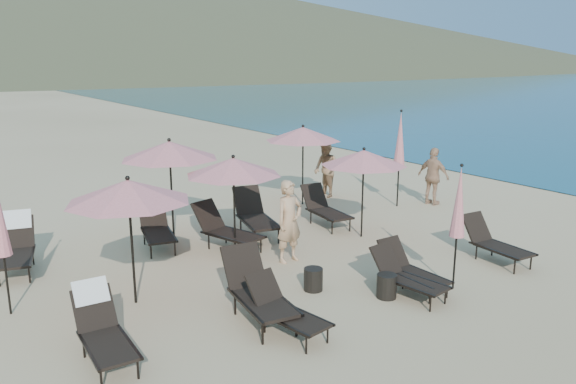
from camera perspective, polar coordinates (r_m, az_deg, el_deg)
ground at (r=11.10m, az=9.23°, el=-9.21°), size 800.00×800.00×0.00m
volcanic_headland at (r=320.54m, az=-20.96°, el=16.60°), size 690.00×690.00×55.00m
lounger_0 at (r=8.72m, az=-18.39°, el=-12.89°), size 0.65×1.63×1.00m
lounger_1 at (r=9.46m, az=-3.16°, el=-9.92°), size 0.95×1.92×1.06m
lounger_2 at (r=9.01m, az=-0.30°, el=-11.83°), size 0.80×1.56×0.85m
lounger_3 at (r=10.53m, az=11.89°, el=-8.30°), size 0.76×1.54×0.85m
lounger_4 at (r=10.87m, az=12.36°, el=-7.61°), size 0.58×1.47×0.85m
lounger_5 at (r=12.79m, az=20.23°, el=-4.77°), size 0.73×1.63×0.91m
lounger_6 at (r=12.81m, az=-25.86°, el=-4.85°), size 1.03×1.85×1.09m
lounger_7 at (r=13.24m, az=-13.20°, el=-3.58°), size 0.97×1.76×0.95m
lounger_8 at (r=12.84m, az=-6.38°, el=-3.71°), size 1.16×1.88×1.01m
lounger_9 at (r=13.79m, az=-3.36°, el=-2.33°), size 1.11×1.96×1.07m
lounger_10 at (r=14.60m, az=3.74°, el=-1.63°), size 0.82×1.74×0.97m
umbrella_open_0 at (r=9.91m, az=-15.91°, el=0.09°), size 2.15×2.15×2.31m
umbrella_open_1 at (r=12.04m, az=-5.57°, el=2.58°), size 2.09×2.09×2.25m
umbrella_open_2 at (r=13.38m, az=7.70°, el=3.45°), size 2.05×2.05×2.20m
umbrella_open_3 at (r=13.27m, az=-11.95°, el=4.17°), size 2.28×2.28×2.46m
umbrella_open_4 at (r=16.34m, az=1.53°, el=5.91°), size 2.21×2.21×2.38m
umbrella_closed_0 at (r=10.70m, az=16.98°, el=-1.06°), size 0.28×0.28×2.40m
umbrella_closed_1 at (r=16.44m, az=11.31°, el=5.24°), size 0.33×0.33×2.83m
side_table_0 at (r=10.63m, az=2.58°, el=-8.85°), size 0.36×0.36×0.43m
side_table_1 at (r=10.46m, az=9.99°, el=-9.39°), size 0.37×0.37×0.44m
beachgoer_a at (r=11.86m, az=0.15°, el=-3.00°), size 0.68×0.48×1.77m
beachgoer_b at (r=17.51m, az=3.85°, el=2.30°), size 0.73×0.89×1.73m
beachgoer_c at (r=17.06m, az=14.55°, el=1.55°), size 0.60×1.06×1.70m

